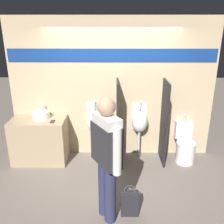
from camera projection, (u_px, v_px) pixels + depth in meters
ground_plane at (112, 167)px, 4.71m from camera, size 16.00×16.00×0.00m
display_wall at (112, 89)px, 4.80m from camera, size 3.92×0.07×2.70m
sink_counter at (40, 140)px, 4.82m from camera, size 1.02×0.60×0.86m
sink_basin at (41, 115)px, 4.71m from camera, size 0.32×0.32×0.27m
cell_phone at (53, 121)px, 4.56m from camera, size 0.07×0.14×0.01m
divider_near_counter at (117, 123)px, 4.70m from camera, size 0.03×0.58×1.60m
divider_mid at (164, 123)px, 4.69m from camera, size 0.03×0.58×1.60m
urinal_near_counter at (95, 121)px, 4.87m from camera, size 0.31×0.26×1.14m
urinal_far at (140, 122)px, 4.86m from camera, size 0.31×0.26×1.14m
toilet at (185, 146)px, 4.85m from camera, size 0.38×0.54×0.90m
person_in_vest at (107, 152)px, 3.18m from camera, size 0.43×0.54×1.75m
shopping_bag at (130, 203)px, 3.51m from camera, size 0.25×0.14×0.48m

